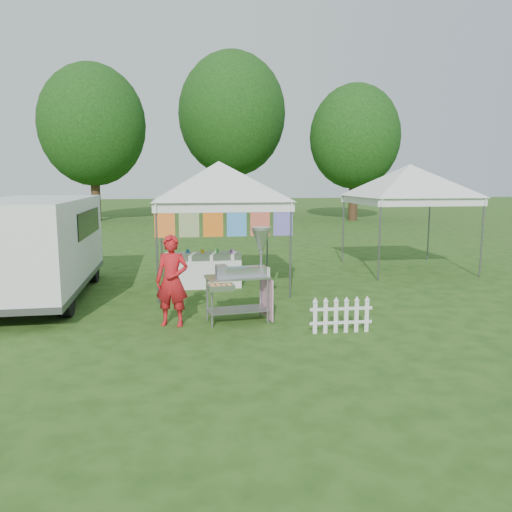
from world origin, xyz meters
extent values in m
plane|color=#224413|center=(0.00, 0.00, 0.00)|extent=(120.00, 120.00, 0.00)
cylinder|color=#59595E|center=(-1.42, 2.08, 1.05)|extent=(0.04, 0.04, 2.10)
cylinder|color=#59595E|center=(1.42, 2.08, 1.05)|extent=(0.04, 0.04, 2.10)
cylinder|color=#59595E|center=(-1.42, 4.92, 1.05)|extent=(0.04, 0.04, 2.10)
cylinder|color=#59595E|center=(1.42, 4.92, 1.05)|extent=(0.04, 0.04, 2.10)
cube|color=white|center=(0.00, 2.08, 2.00)|extent=(3.00, 0.03, 0.22)
cube|color=white|center=(0.00, 4.92, 2.00)|extent=(3.00, 0.03, 0.22)
pyramid|color=white|center=(0.00, 3.50, 3.00)|extent=(4.24, 4.24, 0.90)
cylinder|color=#59595E|center=(0.00, 2.08, 2.08)|extent=(3.00, 0.03, 0.03)
cube|color=red|center=(-1.25, 2.08, 1.73)|extent=(0.42, 0.01, 0.70)
cube|color=yellow|center=(-0.75, 2.08, 1.73)|extent=(0.42, 0.01, 0.70)
cube|color=red|center=(-0.25, 2.08, 1.73)|extent=(0.42, 0.01, 0.70)
cube|color=blue|center=(0.25, 2.08, 1.73)|extent=(0.42, 0.01, 0.70)
cube|color=#C3185A|center=(0.75, 2.08, 1.73)|extent=(0.42, 0.01, 0.70)
cube|color=#A6179E|center=(1.25, 2.08, 1.73)|extent=(0.42, 0.01, 0.70)
cylinder|color=#59595E|center=(4.08, 3.58, 1.05)|extent=(0.04, 0.04, 2.10)
cylinder|color=#59595E|center=(6.92, 3.58, 1.05)|extent=(0.04, 0.04, 2.10)
cylinder|color=#59595E|center=(4.08, 6.42, 1.05)|extent=(0.04, 0.04, 2.10)
cylinder|color=#59595E|center=(6.92, 6.42, 1.05)|extent=(0.04, 0.04, 2.10)
cube|color=white|center=(5.50, 3.58, 2.00)|extent=(3.00, 0.03, 0.22)
cube|color=white|center=(5.50, 6.42, 2.00)|extent=(3.00, 0.03, 0.22)
pyramid|color=white|center=(5.50, 5.00, 3.00)|extent=(4.24, 4.24, 0.90)
cylinder|color=#59595E|center=(5.50, 3.58, 2.08)|extent=(3.00, 0.03, 0.03)
cylinder|color=#332612|center=(-6.00, 24.00, 1.98)|extent=(0.56, 0.56, 3.96)
ellipsoid|color=#275D19|center=(-6.00, 24.00, 5.85)|extent=(6.40, 6.40, 7.36)
cylinder|color=#332612|center=(3.00, 28.00, 2.42)|extent=(0.56, 0.56, 4.84)
ellipsoid|color=#275D19|center=(3.00, 28.00, 7.15)|extent=(7.60, 7.60, 8.74)
cylinder|color=#332612|center=(10.00, 22.00, 1.76)|extent=(0.56, 0.56, 3.52)
ellipsoid|color=#275D19|center=(10.00, 22.00, 5.20)|extent=(5.60, 5.60, 6.44)
cylinder|color=gray|center=(-0.42, 0.11, 0.42)|extent=(0.04, 0.04, 0.84)
cylinder|color=gray|center=(0.59, 0.23, 0.42)|extent=(0.04, 0.04, 0.84)
cylinder|color=gray|center=(-0.48, 0.56, 0.42)|extent=(0.04, 0.04, 0.84)
cylinder|color=gray|center=(0.53, 0.69, 0.42)|extent=(0.04, 0.04, 0.84)
cube|color=gray|center=(0.05, 0.40, 0.23)|extent=(1.12, 0.66, 0.01)
cube|color=#B7B7BC|center=(0.05, 0.40, 0.84)|extent=(1.18, 0.69, 0.04)
cube|color=#B7B7BC|center=(0.21, 0.46, 0.93)|extent=(0.81, 0.33, 0.14)
cube|color=gray|center=(-0.23, 0.41, 0.96)|extent=(0.21, 0.23, 0.20)
cylinder|color=gray|center=(0.51, 0.50, 1.26)|extent=(0.05, 0.05, 0.84)
cone|color=#B7B7BC|center=(0.51, 0.50, 1.49)|extent=(0.37, 0.37, 0.37)
cylinder|color=#B7B7BC|center=(0.51, 0.50, 1.70)|extent=(0.39, 0.39, 0.06)
cube|color=#B7B7BC|center=(-0.27, 0.00, 0.75)|extent=(0.48, 0.33, 0.09)
cube|color=pink|center=(0.62, 0.47, 0.42)|extent=(0.10, 0.70, 0.75)
cube|color=white|center=(0.59, 0.20, 0.95)|extent=(0.03, 0.13, 0.17)
imported|color=red|center=(-1.11, 0.37, 0.81)|extent=(0.67, 0.54, 1.62)
cube|color=white|center=(-4.03, 2.88, 1.26)|extent=(2.11, 5.18, 1.81)
cube|color=#59595E|center=(-4.03, 2.88, 0.36)|extent=(2.14, 5.23, 0.12)
cube|color=white|center=(-4.05, 5.10, 0.83)|extent=(1.97, 0.74, 0.93)
cube|color=black|center=(-2.99, 3.51, 1.60)|extent=(0.05, 2.84, 0.57)
cube|color=black|center=(-4.06, 5.48, 1.60)|extent=(1.75, 0.05, 0.57)
cylinder|color=black|center=(-3.11, 1.24, 0.35)|extent=(0.23, 0.70, 0.70)
cylinder|color=black|center=(-4.95, 4.53, 0.35)|extent=(0.23, 0.70, 0.70)
cylinder|color=black|center=(-3.14, 4.54, 0.35)|extent=(0.23, 0.70, 0.70)
cube|color=white|center=(1.26, -0.51, 0.28)|extent=(0.07, 0.02, 0.56)
cube|color=white|center=(1.44, -0.51, 0.28)|extent=(0.07, 0.02, 0.56)
cube|color=white|center=(1.62, -0.52, 0.28)|extent=(0.07, 0.02, 0.56)
cube|color=white|center=(1.80, -0.52, 0.28)|extent=(0.07, 0.02, 0.56)
cube|color=white|center=(1.98, -0.53, 0.28)|extent=(0.07, 0.02, 0.56)
cube|color=white|center=(2.16, -0.53, 0.28)|extent=(0.07, 0.02, 0.56)
cube|color=white|center=(1.71, -0.52, 0.18)|extent=(1.08, 0.06, 0.05)
cube|color=white|center=(1.71, -0.52, 0.42)|extent=(1.08, 0.06, 0.05)
cube|color=white|center=(-0.41, 3.56, 0.41)|extent=(1.80, 0.70, 0.81)
camera|label=1|loc=(-0.97, -8.37, 2.58)|focal=35.00mm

